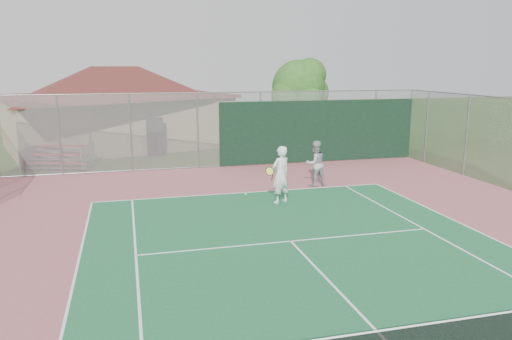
{
  "coord_description": "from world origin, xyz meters",
  "views": [
    {
      "loc": [
        -4.18,
        -5.83,
        4.71
      ],
      "look_at": [
        -0.28,
        9.07,
        1.48
      ],
      "focal_mm": 35.0,
      "sensor_mm": 36.0,
      "label": 1
    }
  ],
  "objects_px": {
    "clubhouse": "(116,99)",
    "tree": "(300,89)",
    "bleachers": "(59,157)",
    "player_grey_back": "(315,164)",
    "player_white_front": "(281,175)"
  },
  "relations": [
    {
      "from": "player_grey_back",
      "to": "clubhouse",
      "type": "bearing_deg",
      "value": -69.83
    },
    {
      "from": "clubhouse",
      "to": "tree",
      "type": "bearing_deg",
      "value": -31.33
    },
    {
      "from": "bleachers",
      "to": "tree",
      "type": "xyz_separation_m",
      "value": [
        13.08,
        3.45,
        2.85
      ]
    },
    {
      "from": "bleachers",
      "to": "player_grey_back",
      "type": "distance_m",
      "value": 12.08
    },
    {
      "from": "tree",
      "to": "clubhouse",
      "type": "bearing_deg",
      "value": 166.05
    },
    {
      "from": "bleachers",
      "to": "player_grey_back",
      "type": "relative_size",
      "value": 1.75
    },
    {
      "from": "bleachers",
      "to": "tree",
      "type": "bearing_deg",
      "value": 32.29
    },
    {
      "from": "clubhouse",
      "to": "player_white_front",
      "type": "distance_m",
      "value": 15.58
    },
    {
      "from": "clubhouse",
      "to": "player_grey_back",
      "type": "xyz_separation_m",
      "value": [
        7.65,
        -12.38,
        -1.91
      ]
    },
    {
      "from": "clubhouse",
      "to": "tree",
      "type": "xyz_separation_m",
      "value": [
        10.46,
        -2.6,
        0.57
      ]
    },
    {
      "from": "clubhouse",
      "to": "player_grey_back",
      "type": "bearing_deg",
      "value": -75.66
    },
    {
      "from": "bleachers",
      "to": "tree",
      "type": "relative_size",
      "value": 0.61
    },
    {
      "from": "bleachers",
      "to": "player_grey_back",
      "type": "xyz_separation_m",
      "value": [
        10.27,
        -6.34,
        0.36
      ]
    },
    {
      "from": "tree",
      "to": "player_grey_back",
      "type": "xyz_separation_m",
      "value": [
        -2.81,
        -9.78,
        -2.49
      ]
    },
    {
      "from": "clubhouse",
      "to": "bleachers",
      "type": "xyz_separation_m",
      "value": [
        -2.62,
        -6.05,
        -2.27
      ]
    }
  ]
}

